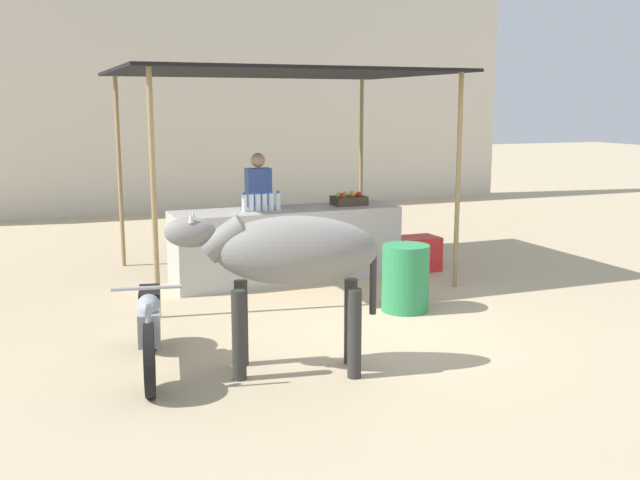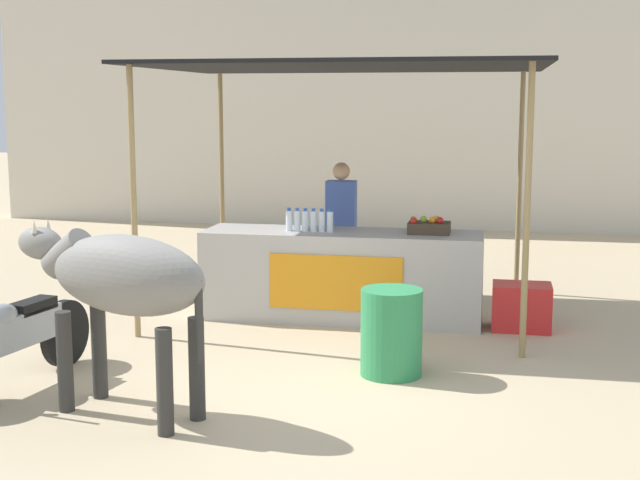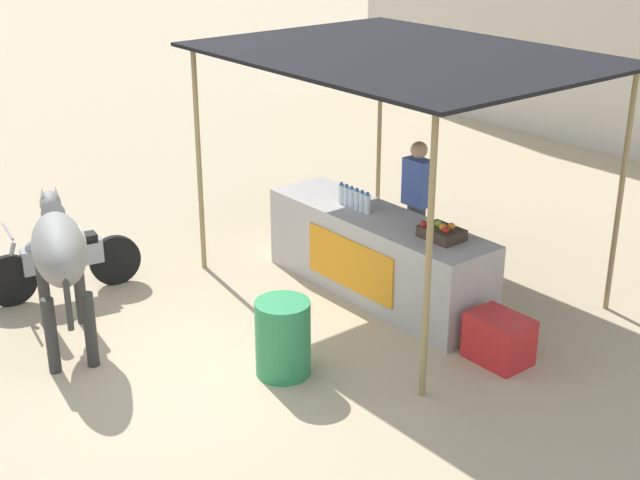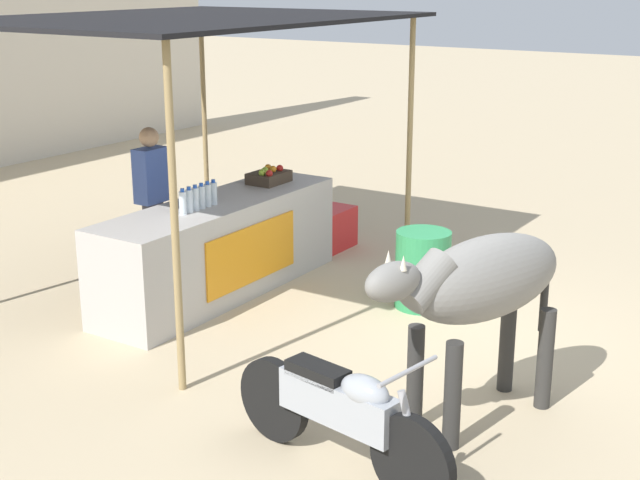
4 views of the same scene
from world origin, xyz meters
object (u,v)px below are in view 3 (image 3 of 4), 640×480
at_px(water_barrel, 283,338).
at_px(motorcycle_parked, 61,260).
at_px(fruit_crate, 441,232).
at_px(stall_counter, 377,255).
at_px(cooler_box, 499,339).
at_px(vendor_behind_counter, 417,207).
at_px(cow, 59,250).

distance_m(water_barrel, motorcycle_parked, 3.13).
relative_size(fruit_crate, motorcycle_parked, 0.25).
xyz_separation_m(stall_counter, cooler_box, (1.90, -0.10, -0.24)).
bearing_deg(vendor_behind_counter, motorcycle_parked, -120.49).
xyz_separation_m(cooler_box, water_barrel, (-1.14, -1.80, 0.14)).
xyz_separation_m(fruit_crate, cow, (-2.03, -3.29, 0.00)).
bearing_deg(fruit_crate, vendor_behind_counter, 146.52).
xyz_separation_m(stall_counter, water_barrel, (0.76, -1.89, -0.10)).
relative_size(stall_counter, vendor_behind_counter, 1.82).
relative_size(stall_counter, fruit_crate, 6.82).
xyz_separation_m(fruit_crate, vendor_behind_counter, (-1.07, 0.70, -0.18)).
relative_size(water_barrel, cow, 0.41).
relative_size(stall_counter, cooler_box, 5.00).
bearing_deg(motorcycle_parked, water_barrel, 16.89).
xyz_separation_m(stall_counter, cow, (-1.11, -3.25, 0.55)).
distance_m(vendor_behind_counter, cooler_box, 2.30).
height_order(stall_counter, motorcycle_parked, stall_counter).
bearing_deg(stall_counter, motorcycle_parked, -128.58).
height_order(vendor_behind_counter, water_barrel, vendor_behind_counter).
relative_size(vendor_behind_counter, cooler_box, 2.75).
xyz_separation_m(fruit_crate, water_barrel, (-0.16, -1.94, -0.65)).
distance_m(fruit_crate, water_barrel, 2.06).
distance_m(water_barrel, cow, 2.40).
distance_m(cow, motorcycle_parked, 1.35).
bearing_deg(stall_counter, vendor_behind_counter, 100.69).
bearing_deg(cow, fruit_crate, 58.30).
relative_size(vendor_behind_counter, water_barrel, 2.18).
xyz_separation_m(vendor_behind_counter, cooler_box, (2.05, -0.85, -0.61)).
height_order(stall_counter, vendor_behind_counter, vendor_behind_counter).
bearing_deg(cow, vendor_behind_counter, 76.38).
distance_m(stall_counter, vendor_behind_counter, 0.85).
xyz_separation_m(vendor_behind_counter, motorcycle_parked, (-2.10, -3.56, -0.42)).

